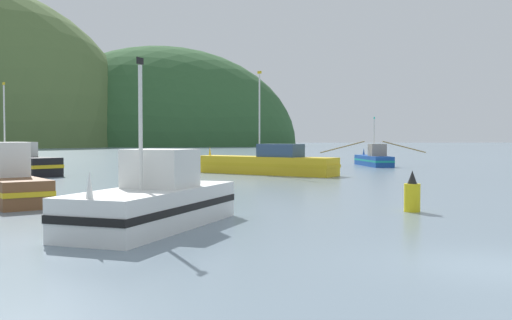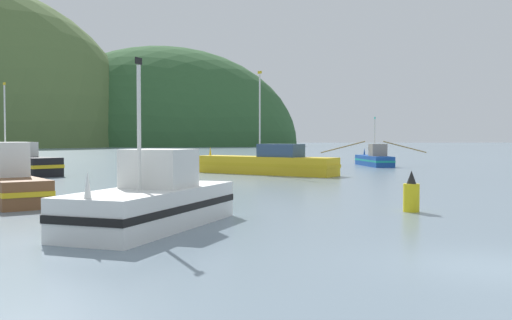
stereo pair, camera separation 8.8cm
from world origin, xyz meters
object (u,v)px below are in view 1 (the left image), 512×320
(fishing_boat_yellow, at_px, (267,163))
(fishing_boat_white, at_px, (154,202))
(fishing_boat_blue, at_px, (374,159))
(fishing_boat_brown, at_px, (2,182))
(channel_buoy, at_px, (412,195))
(fishing_boat_black, at_px, (11,163))

(fishing_boat_yellow, relative_size, fishing_boat_white, 1.37)
(fishing_boat_blue, height_order, fishing_boat_brown, fishing_boat_brown)
(fishing_boat_blue, bearing_deg, fishing_boat_white, 154.47)
(fishing_boat_brown, bearing_deg, fishing_boat_blue, -70.35)
(fishing_boat_brown, bearing_deg, channel_buoy, -138.19)
(fishing_boat_yellow, distance_m, fishing_boat_brown, 22.49)
(fishing_boat_blue, distance_m, channel_buoy, 36.66)
(fishing_boat_white, bearing_deg, fishing_boat_brown, -114.87)
(fishing_boat_yellow, xyz_separation_m, fishing_boat_blue, (11.78, 12.34, -0.16))
(channel_buoy, bearing_deg, fishing_boat_yellow, 97.66)
(fishing_boat_white, bearing_deg, fishing_boat_blue, 179.64)
(fishing_boat_brown, xyz_separation_m, channel_buoy, (16.68, -5.34, -0.18))
(fishing_boat_blue, bearing_deg, fishing_boat_yellow, 135.60)
(fishing_boat_brown, bearing_deg, fishing_boat_white, -169.78)
(fishing_boat_black, xyz_separation_m, channel_buoy, (22.39, -24.84, -0.21))
(fishing_boat_black, height_order, fishing_boat_blue, fishing_boat_black)
(fishing_boat_black, height_order, fishing_boat_yellow, fishing_boat_yellow)
(channel_buoy, bearing_deg, fishing_boat_brown, 162.26)
(fishing_boat_blue, height_order, channel_buoy, fishing_boat_blue)
(fishing_boat_brown, relative_size, channel_buoy, 5.81)
(fishing_boat_yellow, xyz_separation_m, channel_buoy, (3.13, -23.29, -0.19))
(fishing_boat_blue, bearing_deg, fishing_boat_black, 108.45)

